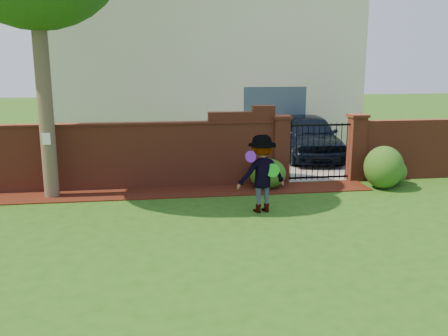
{
  "coord_description": "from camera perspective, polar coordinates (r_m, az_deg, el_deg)",
  "views": [
    {
      "loc": [
        -1.02,
        -8.66,
        3.29
      ],
      "look_at": [
        0.45,
        1.4,
        1.05
      ],
      "focal_mm": 38.51,
      "sensor_mm": 36.0,
      "label": 1
    }
  ],
  "objects": [
    {
      "name": "shrub_left",
      "position": [
        12.81,
        5.18,
        -0.65
      ],
      "size": [
        0.99,
        0.99,
        0.81
      ],
      "primitive_type": "ellipsoid",
      "color": "#1A4C17",
      "rests_on": "ground"
    },
    {
      "name": "ground",
      "position": [
        9.32,
        -1.49,
        -8.28
      ],
      "size": [
        80.0,
        80.0,
        0.01
      ],
      "primitive_type": "cube",
      "color": "#224C13",
      "rests_on": "ground"
    },
    {
      "name": "frisbee_green",
      "position": [
        10.55,
        5.8,
        -0.28
      ],
      "size": [
        0.31,
        0.14,
        0.3
      ],
      "primitive_type": "cylinder",
      "rotation": [
        1.43,
        0.0,
        -0.24
      ],
      "color": "#18B61A",
      "rests_on": "man"
    },
    {
      "name": "house",
      "position": [
        20.75,
        -2.77,
        12.06
      ],
      "size": [
        12.4,
        6.4,
        6.3
      ],
      "color": "#EFE8C8",
      "rests_on": "ground"
    },
    {
      "name": "frisbee_purple",
      "position": [
        10.28,
        3.18,
        1.36
      ],
      "size": [
        0.26,
        0.15,
        0.25
      ],
      "primitive_type": "cylinder",
      "rotation": [
        1.36,
        0.0,
        0.31
      ],
      "color": "purple",
      "rests_on": "man"
    },
    {
      "name": "brick_wall",
      "position": [
        12.92,
        -12.56,
        1.58
      ],
      "size": [
        8.7,
        0.31,
        2.16
      ],
      "color": "maroon",
      "rests_on": "ground"
    },
    {
      "name": "driveway",
      "position": [
        17.57,
        6.76,
        1.57
      ],
      "size": [
        3.2,
        8.0,
        0.01
      ],
      "primitive_type": "cube",
      "color": "gray",
      "rests_on": "ground"
    },
    {
      "name": "mulch_bed",
      "position": [
        12.44,
        -7.69,
        -2.96
      ],
      "size": [
        11.1,
        1.08,
        0.03
      ],
      "primitive_type": "cube",
      "color": "#351209",
      "rests_on": "ground"
    },
    {
      "name": "pillar_left",
      "position": [
        13.32,
        6.72,
        2.25
      ],
      "size": [
        0.5,
        0.5,
        1.88
      ],
      "color": "maroon",
      "rests_on": "ground"
    },
    {
      "name": "car",
      "position": [
        16.89,
        10.13,
        3.66
      ],
      "size": [
        2.2,
        4.68,
        1.55
      ],
      "primitive_type": "imported",
      "rotation": [
        0.0,
        0.0,
        -0.08
      ],
      "color": "black",
      "rests_on": "ground"
    },
    {
      "name": "man",
      "position": [
        10.67,
        4.53,
        -0.71
      ],
      "size": [
        1.22,
        0.84,
        1.75
      ],
      "primitive_type": "imported",
      "rotation": [
        0.0,
        0.0,
        3.32
      ],
      "color": "gray",
      "rests_on": "ground"
    },
    {
      "name": "shrub_middle",
      "position": [
        13.41,
        18.43,
        0.08
      ],
      "size": [
        1.04,
        1.04,
        1.14
      ],
      "primitive_type": "ellipsoid",
      "color": "#1A4C17",
      "rests_on": "ground"
    },
    {
      "name": "iron_gate",
      "position": [
        13.66,
        11.17,
        1.92
      ],
      "size": [
        1.78,
        0.03,
        1.6
      ],
      "color": "black",
      "rests_on": "ground"
    },
    {
      "name": "brick_wall_return",
      "position": [
        14.98,
        22.44,
        2.1
      ],
      "size": [
        4.0,
        0.25,
        1.7
      ],
      "primitive_type": "cube",
      "color": "maroon",
      "rests_on": "ground"
    },
    {
      "name": "shrub_right",
      "position": [
        13.98,
        19.28,
        -0.39
      ],
      "size": [
        0.81,
        0.81,
        0.72
      ],
      "primitive_type": "ellipsoid",
      "color": "#1A4C17",
      "rests_on": "ground"
    },
    {
      "name": "paper_notice",
      "position": [
        12.28,
        -20.37,
        3.26
      ],
      "size": [
        0.2,
        0.01,
        0.28
      ],
      "primitive_type": "cube",
      "color": "white",
      "rests_on": "tree"
    },
    {
      "name": "pillar_right",
      "position": [
        14.05,
        15.43,
        2.41
      ],
      "size": [
        0.5,
        0.5,
        1.88
      ],
      "color": "maroon",
      "rests_on": "ground"
    }
  ]
}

